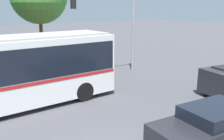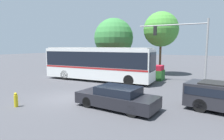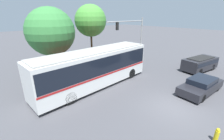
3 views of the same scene
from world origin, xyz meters
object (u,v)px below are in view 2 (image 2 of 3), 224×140
city_bus (97,62)px  fire_hydrant (16,100)px  sedan_foreground (117,98)px  street_tree_centre (161,29)px  traffic_light_pole (187,41)px  street_tree_left (114,38)px

city_bus → fire_hydrant: bearing=-89.1°
city_bus → sedan_foreground: bearing=-52.8°
city_bus → sedan_foreground: 9.35m
street_tree_centre → fire_hydrant: street_tree_centre is taller
traffic_light_pole → fire_hydrant: (-7.74, -12.31, -3.63)m
sedan_foreground → fire_hydrant: (-5.34, -2.63, -0.21)m
sedan_foreground → street_tree_centre: (-1.26, 14.20, 4.94)m
street_tree_centre → fire_hydrant: size_ratio=8.93×
city_bus → traffic_light_pole: size_ratio=1.82×
traffic_light_pole → fire_hydrant: traffic_light_pole is taller
traffic_light_pole → street_tree_left: (-9.60, 3.48, 0.57)m
street_tree_centre → city_bus: bearing=-123.3°
traffic_light_pole → street_tree_left: 10.23m
city_bus → street_tree_centre: bearing=54.4°
city_bus → street_tree_centre: size_ratio=1.52×
city_bus → street_tree_left: size_ratio=1.63×
city_bus → fire_hydrant: city_bus is taller
city_bus → street_tree_centre: 9.19m
city_bus → sedan_foreground: size_ratio=2.38×
street_tree_centre → fire_hydrant: (-4.08, -16.84, -5.15)m
sedan_foreground → fire_hydrant: sedan_foreground is taller
fire_hydrant → city_bus: bearing=93.2°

